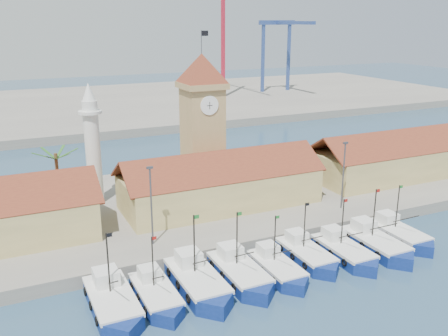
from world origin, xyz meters
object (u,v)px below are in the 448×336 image
boat_0 (113,305)px  clock_tower (202,121)px  minaret (93,144)px  boat_4 (278,270)px

boat_0 → clock_tower: clock_tower is taller
boat_0 → minaret: 27.15m
boat_0 → minaret: size_ratio=0.64×
boat_4 → boat_0: bearing=178.3°
boat_0 → clock_tower: (18.70, 23.37, 11.15)m
boat_4 → minaret: 30.48m
clock_tower → boat_4: bearing=-93.9°
boat_4 → clock_tower: clock_tower is taller
minaret → clock_tower: bearing=-7.6°
minaret → boat_0: bearing=-98.3°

